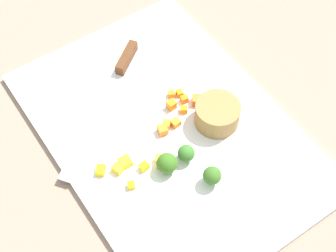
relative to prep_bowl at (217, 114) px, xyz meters
The scene contains 22 objects.
ground_plane 0.09m from the prep_bowl, 112.70° to the right, with size 4.00×4.00×0.00m, color gray.
cutting_board 0.09m from the prep_bowl, 112.70° to the right, with size 0.55×0.39×0.01m, color white.
prep_bowl is the anchor object (origin of this frame).
chef_knife 0.20m from the prep_bowl, 149.45° to the right, with size 0.20×0.27×0.02m.
carrot_dice_0 0.10m from the prep_bowl, 109.71° to the right, with size 0.02×0.02×0.01m, color orange.
carrot_dice_1 0.09m from the prep_bowl, 165.88° to the right, with size 0.01×0.01×0.01m, color orange.
carrot_dice_2 0.09m from the prep_bowl, 116.62° to the right, with size 0.01×0.02×0.01m, color orange.
carrot_dice_3 0.09m from the prep_bowl, 144.03° to the right, with size 0.01×0.01×0.02m, color orange.
carrot_dice_4 0.07m from the prep_bowl, 115.13° to the right, with size 0.02×0.01×0.01m, color orange.
carrot_dice_5 0.05m from the prep_bowl, behind, with size 0.02×0.02×0.02m, color orange.
carrot_dice_6 0.07m from the prep_bowl, 161.96° to the right, with size 0.01×0.01×0.01m, color orange.
carrot_dice_7 0.06m from the prep_bowl, 143.55° to the right, with size 0.01×0.01×0.01m, color orange.
carrot_dice_8 0.10m from the prep_bowl, 159.25° to the right, with size 0.01×0.01×0.01m, color orange.
pepper_dice_0 0.16m from the prep_bowl, 86.92° to the right, with size 0.01×0.01×0.01m, color yellow.
pepper_dice_1 0.20m from the prep_bowl, 93.65° to the right, with size 0.02×0.01×0.01m, color yellow.
pepper_dice_2 0.18m from the prep_bowl, 95.05° to the right, with size 0.02×0.02×0.01m, color yellow.
pepper_dice_3 0.20m from the prep_bowl, 82.53° to the right, with size 0.01×0.01×0.01m, color yellow.
pepper_dice_4 0.13m from the prep_bowl, 82.31° to the right, with size 0.02×0.02×0.02m, color gold.
pepper_dice_5 0.22m from the prep_bowl, 96.79° to the right, with size 0.02×0.01×0.01m, color yellow.
broccoli_floret_0 0.13m from the prep_bowl, 76.15° to the right, with size 0.04×0.04×0.04m.
broccoli_floret_1 0.12m from the prep_bowl, 41.49° to the right, with size 0.03×0.03×0.04m.
broccoli_floret_2 0.10m from the prep_bowl, 69.95° to the right, with size 0.03×0.03×0.03m.
Camera 1 is at (0.41, -0.28, 0.76)m, focal length 54.51 mm.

